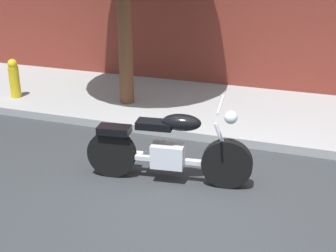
{
  "coord_description": "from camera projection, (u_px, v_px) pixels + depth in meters",
  "views": [
    {
      "loc": [
        1.42,
        -5.19,
        3.17
      ],
      "look_at": [
        -0.49,
        0.35,
        0.81
      ],
      "focal_mm": 51.62,
      "sensor_mm": 36.0,
      "label": 1
    }
  ],
  "objects": [
    {
      "name": "ground_plane",
      "position": [
        195.0,
        199.0,
        6.16
      ],
      "size": [
        60.0,
        60.0,
        0.0
      ],
      "primitive_type": "plane",
      "color": "#303335"
    },
    {
      "name": "sidewalk",
      "position": [
        243.0,
        113.0,
        8.91
      ],
      "size": [
        18.78,
        2.78,
        0.14
      ],
      "primitive_type": "cube",
      "color": "#9A9A9A",
      "rests_on": "ground"
    },
    {
      "name": "motorcycle",
      "position": [
        168.0,
        150.0,
        6.45
      ],
      "size": [
        2.26,
        0.7,
        1.17
      ],
      "color": "black",
      "rests_on": "ground"
    },
    {
      "name": "fire_hydrant",
      "position": [
        15.0,
        82.0,
        9.41
      ],
      "size": [
        0.2,
        0.2,
        0.91
      ],
      "color": "gold",
      "rests_on": "ground"
    }
  ]
}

